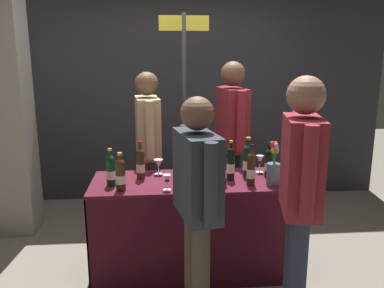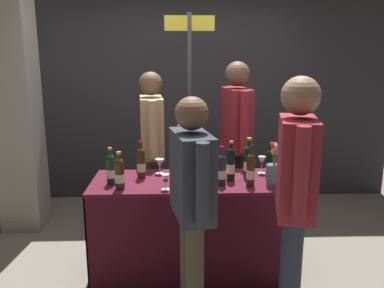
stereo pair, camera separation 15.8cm
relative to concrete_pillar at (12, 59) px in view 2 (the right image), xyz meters
name	(u,v)px [view 2 (the right image)]	position (x,y,z in m)	size (l,w,h in m)	color
ground_plane	(192,269)	(1.72, -0.95, -1.73)	(12.00, 12.00, 0.00)	gray
back_partition	(187,91)	(1.72, 0.89, -0.40)	(5.09, 0.12, 2.67)	#2D2D33
concrete_pillar	(12,59)	(0.00, 0.00, 0.00)	(0.40, 0.40, 3.47)	gray
tasting_table	(192,210)	(1.72, -0.95, -1.20)	(1.61, 0.63, 0.79)	#4C1423
featured_wine_bottle	(120,173)	(1.17, -1.15, -0.82)	(0.07, 0.07, 0.29)	#38230F
display_bottle_0	(231,164)	(2.03, -0.97, -0.80)	(0.07, 0.07, 0.33)	black
display_bottle_1	(251,169)	(2.17, -1.11, -0.81)	(0.07, 0.07, 0.32)	#38230F
display_bottle_2	(141,163)	(1.31, -0.88, -0.81)	(0.07, 0.07, 0.31)	#38230F
display_bottle_3	(270,163)	(2.37, -0.91, -0.82)	(0.07, 0.07, 0.30)	black
display_bottle_4	(222,169)	(1.95, -1.08, -0.81)	(0.07, 0.07, 0.31)	#192333
display_bottle_5	(183,163)	(1.66, -0.90, -0.81)	(0.08, 0.08, 0.30)	#38230F
display_bottle_6	(111,169)	(1.09, -1.02, -0.82)	(0.07, 0.07, 0.29)	black
display_bottle_7	(249,161)	(2.19, -0.89, -0.80)	(0.08, 0.08, 0.34)	black
wine_glass_near_vendor	(165,179)	(1.52, -1.17, -0.86)	(0.06, 0.06, 0.12)	silver
wine_glass_mid	(262,161)	(2.32, -0.78, -0.84)	(0.07, 0.07, 0.15)	silver
wine_glass_near_taster	(160,163)	(1.46, -0.76, -0.85)	(0.08, 0.08, 0.13)	silver
flower_vase	(273,172)	(2.34, -1.12, -0.83)	(0.10, 0.11, 0.35)	slate
brochure_stand	(202,173)	(1.81, -0.97, -0.87)	(0.14, 0.01, 0.14)	silver
vendor_presenter	(152,139)	(1.36, -0.23, -0.75)	(0.26, 0.64, 1.63)	#4C4233
vendor_assistant	(236,132)	(2.18, -0.21, -0.69)	(0.27, 0.63, 1.72)	black
taster_foreground_right	(295,187)	(2.32, -1.75, -0.73)	(0.29, 0.57, 1.67)	#2D3347
taster_foreground_left	(192,192)	(1.70, -1.60, -0.81)	(0.29, 0.62, 1.54)	#4C4233
booth_signpost	(190,100)	(1.74, 0.13, -0.42)	(0.50, 0.04, 2.19)	#47474C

